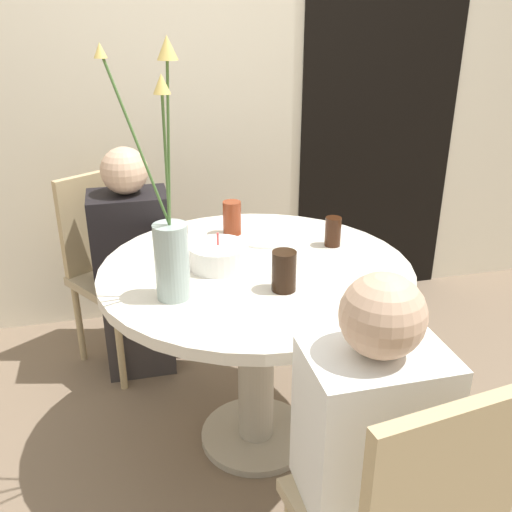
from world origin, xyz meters
TOP-DOWN VIEW (x-y plane):
  - ground_plane at (0.00, 0.00)m, footprint 16.00×16.00m
  - wall_back at (0.00, 1.17)m, footprint 8.00×0.05m
  - doorway_panel at (0.98, 1.14)m, footprint 0.90×0.01m
  - dining_table at (0.00, 0.00)m, footprint 1.10×1.10m
  - chair_right_flank at (-0.50, 0.77)m, footprint 0.55×0.55m
  - birthday_cake at (-0.13, 0.03)m, footprint 0.21×0.21m
  - flower_vase at (-0.31, -0.17)m, footprint 0.22×0.23m
  - side_plate at (0.10, 0.23)m, footprint 0.20×0.20m
  - drink_glass_0 at (-0.02, 0.33)m, footprint 0.07×0.07m
  - drink_glass_1 at (0.04, -0.19)m, footprint 0.08×0.08m
  - drink_glass_2 at (0.33, 0.12)m, footprint 0.06×0.06m
  - person_woman at (-0.41, 0.63)m, footprint 0.34×0.24m
  - person_boy at (0.11, -0.75)m, footprint 0.34×0.24m

SIDE VIEW (x-z plane):
  - ground_plane at x=0.00m, z-range 0.00..0.00m
  - person_woman at x=-0.41m, z-range -0.03..1.04m
  - person_boy at x=0.11m, z-range -0.03..1.04m
  - chair_right_flank at x=-0.50m, z-range 0.06..0.97m
  - dining_table at x=0.00m, z-range 0.23..0.99m
  - side_plate at x=0.10m, z-range 0.77..0.78m
  - birthday_cake at x=-0.13m, z-range 0.74..0.87m
  - drink_glass_2 at x=0.33m, z-range 0.77..0.88m
  - drink_glass_1 at x=0.04m, z-range 0.77..0.90m
  - drink_glass_0 at x=-0.02m, z-range 0.77..0.90m
  - flower_vase at x=-0.31m, z-range 0.57..1.35m
  - doorway_panel at x=0.98m, z-range 0.00..2.05m
  - wall_back at x=0.00m, z-range 0.00..2.60m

